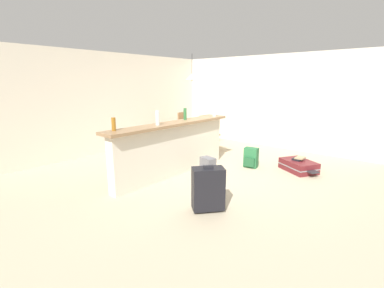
{
  "coord_description": "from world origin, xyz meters",
  "views": [
    {
      "loc": [
        -4.12,
        -3.09,
        1.79
      ],
      "look_at": [
        -0.21,
        0.26,
        0.6
      ],
      "focal_mm": 25.34,
      "sensor_mm": 36.0,
      "label": 1
    }
  ],
  "objects": [
    {
      "name": "dining_chair_far_side",
      "position": [
        1.6,
        2.29,
        0.52
      ],
      "size": [
        0.44,
        0.44,
        0.93
      ],
      "color": "#9E754C",
      "rests_on": "ground_plane"
    },
    {
      "name": "dining_chair_near_partition",
      "position": [
        1.46,
        1.15,
        0.52
      ],
      "size": [
        0.44,
        0.44,
        0.93
      ],
      "color": "#9E754C",
      "rests_on": "ground_plane"
    },
    {
      "name": "bottle_green",
      "position": [
        -0.08,
        0.56,
        1.15
      ],
      "size": [
        0.06,
        0.06,
        0.24
      ],
      "primitive_type": "cylinder",
      "color": "#2D6B38",
      "rests_on": "bar_countertop"
    },
    {
      "name": "dining_table",
      "position": [
        1.55,
        1.71,
        0.65
      ],
      "size": [
        1.1,
        0.8,
        0.74
      ],
      "color": "brown",
      "rests_on": "ground_plane"
    },
    {
      "name": "book_stack",
      "position": [
        1.35,
        -1.28,
        0.25
      ],
      "size": [
        0.24,
        0.21,
        0.06
      ],
      "color": "black",
      "rests_on": "suitcase_flat_maroon"
    },
    {
      "name": "partition_half_wall",
      "position": [
        -0.5,
        0.49,
        0.49
      ],
      "size": [
        2.8,
        0.2,
        0.98
      ],
      "primitive_type": "cube",
      "color": "silver",
      "rests_on": "ground_plane"
    },
    {
      "name": "pendant_lamp",
      "position": [
        1.54,
        1.76,
        1.91
      ],
      "size": [
        0.34,
        0.34,
        0.7
      ],
      "color": "black"
    },
    {
      "name": "bottle_amber",
      "position": [
        -1.73,
        0.57,
        1.14
      ],
      "size": [
        0.07,
        0.07,
        0.21
      ],
      "primitive_type": "cylinder",
      "color": "#9E661E",
      "rests_on": "bar_countertop"
    },
    {
      "name": "bottle_clear",
      "position": [
        -0.91,
        0.47,
        1.16
      ],
      "size": [
        0.07,
        0.07,
        0.26
      ],
      "primitive_type": "cylinder",
      "color": "silver",
      "rests_on": "bar_countertop"
    },
    {
      "name": "bar_countertop",
      "position": [
        -0.5,
        0.49,
        1.01
      ],
      "size": [
        2.96,
        0.4,
        0.05
      ],
      "primitive_type": "cube",
      "color": "#93704C",
      "rests_on": "partition_half_wall"
    },
    {
      "name": "wall_back",
      "position": [
        0.0,
        3.05,
        1.25
      ],
      "size": [
        6.6,
        0.1,
        2.5
      ],
      "primitive_type": "cube",
      "color": "silver",
      "rests_on": "ground_plane"
    },
    {
      "name": "backpack_green",
      "position": [
        0.9,
        -0.43,
        0.2
      ],
      "size": [
        0.28,
        0.31,
        0.42
      ],
      "color": "#286B3D",
      "rests_on": "ground_plane"
    },
    {
      "name": "suitcase_upright_black",
      "position": [
        -1.28,
        -0.95,
        0.33
      ],
      "size": [
        0.49,
        0.47,
        0.67
      ],
      "color": "black",
      "rests_on": "ground_plane"
    },
    {
      "name": "ground_plane",
      "position": [
        0.0,
        0.0,
        -0.03
      ],
      "size": [
        13.0,
        13.0,
        0.05
      ],
      "primitive_type": "cube",
      "color": "#BCAD8E"
    },
    {
      "name": "wall_right",
      "position": [
        3.05,
        0.3,
        1.25
      ],
      "size": [
        0.1,
        6.0,
        2.5
      ],
      "primitive_type": "cube",
      "color": "silver",
      "rests_on": "ground_plane"
    },
    {
      "name": "suitcase_flat_maroon",
      "position": [
        1.31,
        -1.3,
        0.11
      ],
      "size": [
        0.78,
        0.88,
        0.22
      ],
      "color": "maroon",
      "rests_on": "ground_plane"
    },
    {
      "name": "bottle_white",
      "position": [
        0.76,
        0.44,
        1.17
      ],
      "size": [
        0.08,
        0.08,
        0.28
      ],
      "primitive_type": "cylinder",
      "color": "silver",
      "rests_on": "bar_countertop"
    },
    {
      "name": "backpack_grey",
      "position": [
        -0.28,
        -0.18,
        0.2
      ],
      "size": [
        0.29,
        0.32,
        0.42
      ],
      "color": "slate",
      "rests_on": "ground_plane"
    }
  ]
}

